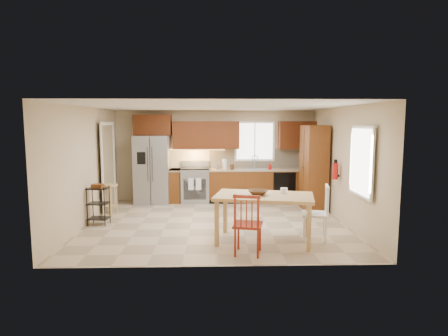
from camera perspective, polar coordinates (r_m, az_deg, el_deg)
floor at (r=8.22m, az=-1.21°, el=-8.33°), size 5.50×5.50×0.00m
ceiling at (r=7.94m, az=-1.25°, el=9.36°), size 5.50×5.00×0.02m
wall_back at (r=10.47m, az=-1.33°, el=1.92°), size 5.50×0.02×2.50m
wall_front at (r=5.51m, az=-1.04°, el=-2.60°), size 5.50×0.02×2.50m
wall_left at (r=8.43m, az=-20.28°, el=0.28°), size 0.02×5.00×2.50m
wall_right at (r=8.46m, az=17.73°, el=0.41°), size 0.02×5.00×2.50m
refrigerator at (r=10.27m, az=-10.85°, el=-0.21°), size 0.92×0.75×1.82m
range_stove at (r=10.27m, az=-4.38°, el=-2.64°), size 0.76×0.63×0.92m
base_cabinet_narrow at (r=10.33m, az=-7.43°, el=-2.68°), size 0.30×0.60×0.90m
base_cabinet_run at (r=10.36m, az=5.85°, el=-2.63°), size 2.92×0.60×0.90m
dishwasher at (r=10.17m, az=9.19°, el=-2.86°), size 0.60×0.02×0.78m
backsplash at (r=10.55m, az=5.70°, el=1.52°), size 2.92×0.03×0.55m
upper_over_fridge at (r=10.39m, az=-10.82°, el=6.45°), size 1.00×0.35×0.55m
upper_left_block at (r=10.26m, az=-2.74°, el=5.03°), size 1.80×0.35×0.75m
upper_right_block at (r=10.52m, az=11.06°, el=4.95°), size 1.00×0.35×0.75m
window_back at (r=10.49m, az=4.70°, el=4.10°), size 1.12×0.04×1.12m
sink at (r=10.28m, az=4.83°, el=-0.38°), size 0.62×0.46×0.16m
undercab_glow at (r=10.27m, az=-4.40°, el=2.81°), size 1.60×0.30×0.01m
soap_bottle at (r=10.22m, az=7.01°, el=0.31°), size 0.09×0.09×0.19m
paper_towel at (r=10.15m, az=0.09°, el=0.57°), size 0.12×0.12×0.28m
canister_steel at (r=10.15m, az=-1.03°, el=0.29°), size 0.11×0.11×0.18m
canister_wood at (r=10.14m, az=1.23°, el=0.16°), size 0.10×0.10×0.14m
pantry at (r=9.53m, az=13.49°, el=0.03°), size 0.50×0.95×2.10m
fire_extinguisher at (r=8.58m, az=16.61°, el=-0.48°), size 0.12×0.12×0.36m
window_right at (r=7.35m, az=20.23°, el=0.94°), size 0.04×1.02×1.32m
doorway at (r=9.66m, az=-17.33°, el=-0.01°), size 0.04×0.95×2.10m
dining_table at (r=6.91m, az=6.08°, el=-7.67°), size 1.91×1.33×0.85m
chair_red at (r=6.23m, az=3.67°, el=-8.45°), size 0.57×0.57×1.02m
chair_white at (r=7.13m, az=13.68°, el=-6.66°), size 0.57×0.57×1.02m
table_bowl at (r=6.80m, az=5.22°, el=-4.14°), size 0.42×0.42×0.09m
table_jar at (r=6.98m, az=9.12°, el=-3.64°), size 0.17×0.17×0.17m
bar_stool at (r=9.32m, az=-16.87°, el=-4.55°), size 0.40×0.40×0.71m
utility_cart at (r=8.41m, az=-18.59°, el=-5.43°), size 0.45×0.37×0.83m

